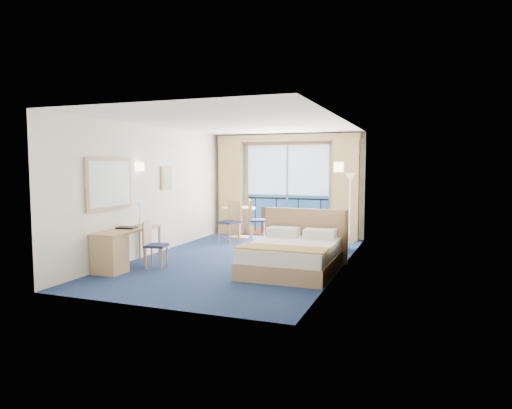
# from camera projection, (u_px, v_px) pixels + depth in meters

# --- Properties ---
(floor) EXTENTS (6.50, 6.50, 0.00)m
(floor) POSITION_uv_depth(u_px,v_px,m) (242.00, 260.00, 9.11)
(floor) COLOR navy
(floor) RESTS_ON ground
(room_walls) EXTENTS (4.04, 6.54, 2.72)m
(room_walls) POSITION_uv_depth(u_px,v_px,m) (241.00, 171.00, 8.95)
(room_walls) COLOR white
(room_walls) RESTS_ON ground
(balcony_door) EXTENTS (2.36, 0.03, 2.52)m
(balcony_door) POSITION_uv_depth(u_px,v_px,m) (287.00, 193.00, 12.02)
(balcony_door) COLOR navy
(balcony_door) RESTS_ON room_walls
(curtain_left) EXTENTS (0.65, 0.22, 2.55)m
(curtain_left) POSITION_uv_depth(u_px,v_px,m) (231.00, 187.00, 12.40)
(curtain_left) COLOR tan
(curtain_left) RESTS_ON room_walls
(curtain_right) EXTENTS (0.65, 0.22, 2.55)m
(curtain_right) POSITION_uv_depth(u_px,v_px,m) (346.00, 190.00, 11.33)
(curtain_right) COLOR tan
(curtain_right) RESTS_ON room_walls
(pelmet) EXTENTS (3.80, 0.25, 0.18)m
(pelmet) POSITION_uv_depth(u_px,v_px,m) (286.00, 138.00, 11.78)
(pelmet) COLOR tan
(pelmet) RESTS_ON room_walls
(mirror) EXTENTS (0.05, 1.25, 0.95)m
(mirror) POSITION_uv_depth(u_px,v_px,m) (109.00, 184.00, 8.25)
(mirror) COLOR tan
(mirror) RESTS_ON room_walls
(wall_print) EXTENTS (0.04, 0.42, 0.52)m
(wall_print) POSITION_uv_depth(u_px,v_px,m) (166.00, 178.00, 10.07)
(wall_print) COLOR tan
(wall_print) RESTS_ON room_walls
(sconce_left) EXTENTS (0.18, 0.18, 0.18)m
(sconce_left) POSITION_uv_depth(u_px,v_px,m) (140.00, 167.00, 9.06)
(sconce_left) COLOR #FFDFB2
(sconce_left) RESTS_ON room_walls
(sconce_right) EXTENTS (0.18, 0.18, 0.18)m
(sconce_right) POSITION_uv_depth(u_px,v_px,m) (339.00, 167.00, 8.14)
(sconce_right) COLOR #FFDFB2
(sconce_right) RESTS_ON room_walls
(bed) EXTENTS (1.65, 1.96, 1.04)m
(bed) POSITION_uv_depth(u_px,v_px,m) (293.00, 255.00, 8.10)
(bed) COLOR tan
(bed) RESTS_ON ground
(nightstand) EXTENTS (0.43, 0.41, 0.57)m
(nightstand) POSITION_uv_depth(u_px,v_px,m) (335.00, 247.00, 8.97)
(nightstand) COLOR tan
(nightstand) RESTS_ON ground
(phone) EXTENTS (0.20, 0.17, 0.08)m
(phone) POSITION_uv_depth(u_px,v_px,m) (332.00, 230.00, 8.95)
(phone) COLOR silver
(phone) RESTS_ON nightstand
(armchair) EXTENTS (0.99, 1.01, 0.76)m
(armchair) POSITION_uv_depth(u_px,v_px,m) (326.00, 232.00, 10.25)
(armchair) COLOR #40434E
(armchair) RESTS_ON ground
(floor_lamp) EXTENTS (0.23, 0.23, 1.69)m
(floor_lamp) POSITION_uv_depth(u_px,v_px,m) (350.00, 190.00, 10.85)
(floor_lamp) COLOR silver
(floor_lamp) RESTS_ON ground
(desk) EXTENTS (0.52, 1.51, 0.71)m
(desk) POSITION_uv_depth(u_px,v_px,m) (114.00, 250.00, 8.04)
(desk) COLOR tan
(desk) RESTS_ON ground
(desk_chair) EXTENTS (0.45, 0.44, 0.86)m
(desk_chair) POSITION_uv_depth(u_px,v_px,m) (152.00, 242.00, 8.35)
(desk_chair) COLOR #1F2549
(desk_chair) RESTS_ON ground
(folder) EXTENTS (0.38, 0.31, 0.03)m
(folder) POSITION_uv_depth(u_px,v_px,m) (127.00, 228.00, 8.48)
(folder) COLOR black
(folder) RESTS_ON desk
(desk_lamp) EXTENTS (0.12, 0.12, 0.43)m
(desk_lamp) POSITION_uv_depth(u_px,v_px,m) (139.00, 209.00, 8.81)
(desk_lamp) COLOR silver
(desk_lamp) RESTS_ON desk
(round_table) EXTENTS (0.88, 0.88, 0.79)m
(round_table) POSITION_uv_depth(u_px,v_px,m) (238.00, 215.00, 11.79)
(round_table) COLOR tan
(round_table) RESTS_ON ground
(table_chair_a) EXTENTS (0.60, 0.59, 1.01)m
(table_chair_a) POSITION_uv_depth(u_px,v_px,m) (255.00, 217.00, 11.53)
(table_chair_a) COLOR #1F2549
(table_chair_a) RESTS_ON ground
(table_chair_b) EXTENTS (0.55, 0.55, 1.01)m
(table_chair_b) POSITION_uv_depth(u_px,v_px,m) (231.00, 218.00, 11.24)
(table_chair_b) COLOR #1F2549
(table_chair_b) RESTS_ON ground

